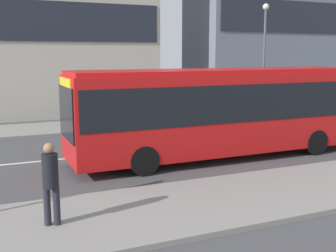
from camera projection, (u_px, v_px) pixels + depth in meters
ground_plane at (123, 153)px, 16.20m from camera, size 120.00×120.00×0.00m
sidewalk_near at (199, 204)px, 10.55m from camera, size 44.00×3.50×0.13m
sidewalk_far at (86, 126)px, 21.83m from camera, size 44.00×3.50×0.13m
lane_centerline at (123, 153)px, 16.20m from camera, size 41.80×0.16×0.01m
city_bus at (221, 107)px, 15.32m from camera, size 11.20×2.56×3.24m
parked_car_0 at (316, 110)px, 23.96m from camera, size 4.05×1.72×1.30m
pedestrian_near_stop at (51, 178)px, 8.94m from camera, size 0.34×0.34×1.82m
street_lamp at (264, 48)px, 24.10m from camera, size 0.36×0.36×6.43m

